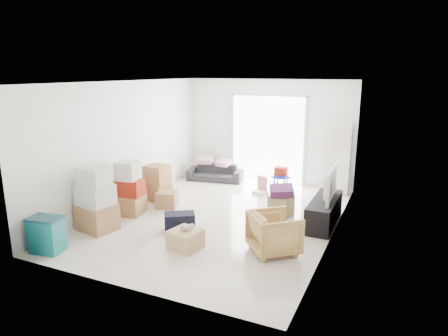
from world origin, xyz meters
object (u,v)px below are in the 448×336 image
at_px(ac_tower, 341,158).
at_px(ottoman, 281,206).
at_px(armchair, 274,231).
at_px(storage_bins, 46,234).
at_px(wood_crate, 185,239).
at_px(tv_console, 324,212).
at_px(sofa, 215,170).
at_px(television, 325,196).
at_px(kids_table, 281,174).

bearing_deg(ac_tower, ottoman, -112.38).
xyz_separation_m(armchair, storage_bins, (-3.40, -1.52, -0.07)).
distance_m(ac_tower, storage_bins, 6.55).
relative_size(storage_bins, wood_crate, 1.26).
xyz_separation_m(tv_console, storage_bins, (-3.90, -3.13, 0.05)).
height_order(sofa, armchair, armchair).
bearing_deg(ac_tower, television, -88.66).
bearing_deg(kids_table, tv_console, -50.74).
bearing_deg(sofa, wood_crate, -80.71).
xyz_separation_m(tv_console, wood_crate, (-1.90, -2.07, -0.09)).
relative_size(kids_table, wood_crate, 1.32).
distance_m(ottoman, wood_crate, 2.38).
height_order(television, armchair, armchair).
bearing_deg(kids_table, sofa, 171.15).
height_order(ac_tower, kids_table, ac_tower).
bearing_deg(storage_bins, ac_tower, 53.82).
distance_m(armchair, kids_table, 3.41).
relative_size(armchair, ottoman, 1.77).
bearing_deg(sofa, tv_console, -40.76).
relative_size(tv_console, television, 1.42).
distance_m(tv_console, ottoman, 0.90).
relative_size(armchair, storage_bins, 1.25).
distance_m(ac_tower, tv_console, 2.22).
bearing_deg(storage_bins, television, 38.75).
relative_size(television, wood_crate, 2.23).
xyz_separation_m(ac_tower, sofa, (-3.25, -0.15, -0.59)).
height_order(tv_console, armchair, armchair).
height_order(tv_console, wood_crate, tv_console).
height_order(ac_tower, sofa, ac_tower).
distance_m(tv_console, sofa, 3.85).
xyz_separation_m(television, wood_crate, (-1.90, -2.07, -0.42)).
distance_m(storage_bins, ottoman, 4.41).
bearing_deg(tv_console, kids_table, 129.26).
bearing_deg(tv_console, sofa, 148.99).
relative_size(tv_console, sofa, 1.02).
relative_size(armchair, kids_table, 1.19).
relative_size(ac_tower, storage_bins, 2.91).
xyz_separation_m(armchair, wood_crate, (-1.40, -0.46, -0.22)).
distance_m(sofa, storage_bins, 5.15).
bearing_deg(wood_crate, ottoman, 64.88).
xyz_separation_m(ac_tower, ottoman, (-0.84, -2.04, -0.66)).
xyz_separation_m(storage_bins, ottoman, (3.01, 3.22, -0.09)).
bearing_deg(armchair, tv_console, -58.64).
bearing_deg(storage_bins, tv_console, 38.75).
height_order(storage_bins, wood_crate, storage_bins).
bearing_deg(storage_bins, ottoman, 46.96).
xyz_separation_m(ac_tower, armchair, (-0.45, -3.74, -0.50)).
distance_m(sofa, armchair, 4.55).
distance_m(television, ottoman, 0.97).
relative_size(ac_tower, wood_crate, 3.68).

